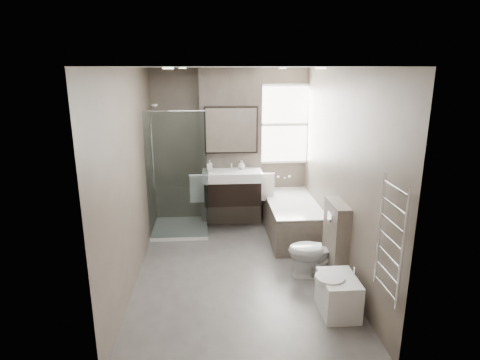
{
  "coord_description": "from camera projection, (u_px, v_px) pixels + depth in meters",
  "views": [
    {
      "loc": [
        -0.33,
        -4.78,
        2.59
      ],
      "look_at": [
        0.03,
        0.15,
        1.2
      ],
      "focal_mm": 30.0,
      "sensor_mm": 36.0,
      "label": 1
    }
  ],
  "objects": [
    {
      "name": "room",
      "position": [
        238.0,
        176.0,
        4.96
      ],
      "size": [
        2.7,
        3.9,
        2.7
      ],
      "color": "#575350",
      "rests_on": "ground"
    },
    {
      "name": "vanity_pier",
      "position": [
        231.0,
        148.0,
        6.67
      ],
      "size": [
        1.0,
        0.25,
        2.6
      ],
      "primitive_type": "cube",
      "color": "#5D5349",
      "rests_on": "ground"
    },
    {
      "name": "vanity",
      "position": [
        232.0,
        186.0,
        6.48
      ],
      "size": [
        0.95,
        0.47,
        0.66
      ],
      "color": "black",
      "rests_on": "vanity_pier"
    },
    {
      "name": "mirror_cabinet",
      "position": [
        231.0,
        130.0,
        6.42
      ],
      "size": [
        0.86,
        0.08,
        0.76
      ],
      "color": "black",
      "rests_on": "vanity_pier"
    },
    {
      "name": "towel_left",
      "position": [
        197.0,
        189.0,
        6.43
      ],
      "size": [
        0.24,
        0.06,
        0.44
      ],
      "primitive_type": "cube",
      "color": "silver",
      "rests_on": "vanity_pier"
    },
    {
      "name": "towel_right",
      "position": [
        267.0,
        187.0,
        6.51
      ],
      "size": [
        0.24,
        0.06,
        0.44
      ],
      "primitive_type": "cube",
      "color": "silver",
      "rests_on": "vanity_pier"
    },
    {
      "name": "shower_enclosure",
      "position": [
        186.0,
        204.0,
        6.42
      ],
      "size": [
        0.9,
        0.9,
        2.0
      ],
      "color": "white",
      "rests_on": "ground"
    },
    {
      "name": "bathtub",
      "position": [
        292.0,
        217.0,
        6.35
      ],
      "size": [
        0.75,
        1.6,
        0.57
      ],
      "color": "#5D5349",
      "rests_on": "ground"
    },
    {
      "name": "window",
      "position": [
        284.0,
        124.0,
        6.73
      ],
      "size": [
        0.98,
        0.06,
        1.33
      ],
      "color": "white",
      "rests_on": "room"
    },
    {
      "name": "toilet",
      "position": [
        315.0,
        251.0,
        5.09
      ],
      "size": [
        0.72,
        0.47,
        0.69
      ],
      "primitive_type": "imported",
      "rotation": [
        0.0,
        0.0,
        -1.7
      ],
      "color": "white",
      "rests_on": "ground"
    },
    {
      "name": "cistern_box",
      "position": [
        336.0,
        241.0,
        5.02
      ],
      "size": [
        0.19,
        0.55,
        1.0
      ],
      "color": "#5D5349",
      "rests_on": "ground"
    },
    {
      "name": "bidet",
      "position": [
        338.0,
        294.0,
        4.35
      ],
      "size": [
        0.45,
        0.53,
        0.55
      ],
      "color": "white",
      "rests_on": "ground"
    },
    {
      "name": "towel_radiator",
      "position": [
        390.0,
        239.0,
        3.56
      ],
      "size": [
        0.03,
        0.49,
        1.1
      ],
      "color": "silver",
      "rests_on": "room"
    },
    {
      "name": "soap_bottle_a",
      "position": [
        210.0,
        166.0,
        6.35
      ],
      "size": [
        0.08,
        0.08,
        0.18
      ],
      "primitive_type": "imported",
      "color": "white",
      "rests_on": "vanity"
    },
    {
      "name": "soap_bottle_b",
      "position": [
        242.0,
        165.0,
        6.51
      ],
      "size": [
        0.11,
        0.11,
        0.15
      ],
      "primitive_type": "imported",
      "color": "white",
      "rests_on": "vanity"
    }
  ]
}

